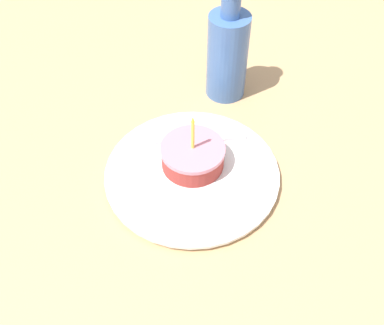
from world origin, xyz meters
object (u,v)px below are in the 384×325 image
object	(u,v)px
plate	(192,173)
fork	(195,138)
cake_slice	(193,155)
bottle	(228,53)

from	to	relation	value
plate	fork	distance (m)	0.07
fork	cake_slice	bearing A→B (deg)	-58.25
plate	cake_slice	distance (m)	0.03
cake_slice	plate	bearing A→B (deg)	-62.63
cake_slice	fork	world-z (taller)	cake_slice
fork	bottle	distance (m)	0.17
plate	fork	size ratio (longest dim) A/B	1.72
plate	bottle	bearing A→B (deg)	108.20
plate	fork	bearing A→B (deg)	120.79
fork	bottle	bearing A→B (deg)	102.47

